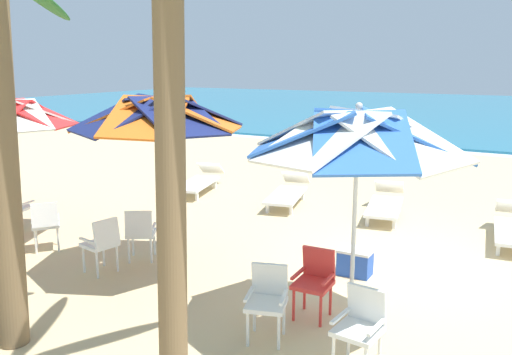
{
  "coord_description": "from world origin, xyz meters",
  "views": [
    {
      "loc": [
        1.69,
        -7.98,
        3.12
      ],
      "look_at": [
        -3.05,
        0.56,
        1.0
      ],
      "focal_mm": 37.04,
      "sensor_mm": 36.0,
      "label": 1
    }
  ],
  "objects_px": {
    "plastic_chair_2": "(267,297)",
    "plastic_chair_1": "(315,278)",
    "plastic_chair_4": "(102,242)",
    "sun_lounger_3": "(199,181)",
    "sun_lounger_2": "(288,192)",
    "sun_lounger_1": "(385,203)",
    "beach_umbrella_2": "(8,115)",
    "cooler_box": "(355,262)",
    "beach_umbrella_1": "(158,115)",
    "palm_tree_3": "(0,111)",
    "plastic_chair_3": "(140,231)",
    "palm_tree_0": "(171,67)",
    "plastic_chair_7": "(46,222)",
    "beach_umbrella_0": "(358,135)",
    "plastic_chair_0": "(361,324)",
    "plastic_chair_5": "(16,206)"
  },
  "relations": [
    {
      "from": "plastic_chair_1",
      "to": "palm_tree_3",
      "type": "distance_m",
      "value": 4.08
    },
    {
      "from": "beach_umbrella_1",
      "to": "sun_lounger_3",
      "type": "height_order",
      "value": "beach_umbrella_1"
    },
    {
      "from": "plastic_chair_4",
      "to": "plastic_chair_5",
      "type": "height_order",
      "value": "same"
    },
    {
      "from": "plastic_chair_4",
      "to": "plastic_chair_2",
      "type": "bearing_deg",
      "value": -9.15
    },
    {
      "from": "plastic_chair_2",
      "to": "sun_lounger_3",
      "type": "height_order",
      "value": "plastic_chair_2"
    },
    {
      "from": "plastic_chair_0",
      "to": "cooler_box",
      "type": "relative_size",
      "value": 1.73
    },
    {
      "from": "plastic_chair_2",
      "to": "sun_lounger_3",
      "type": "relative_size",
      "value": 0.39
    },
    {
      "from": "beach_umbrella_1",
      "to": "palm_tree_3",
      "type": "xyz_separation_m",
      "value": [
        -0.19,
        -2.34,
        0.22
      ]
    },
    {
      "from": "plastic_chair_2",
      "to": "palm_tree_3",
      "type": "xyz_separation_m",
      "value": [
        -2.46,
        -1.4,
        2.13
      ]
    },
    {
      "from": "plastic_chair_2",
      "to": "sun_lounger_3",
      "type": "distance_m",
      "value": 7.28
    },
    {
      "from": "sun_lounger_1",
      "to": "sun_lounger_2",
      "type": "bearing_deg",
      "value": -176.91
    },
    {
      "from": "beach_umbrella_0",
      "to": "plastic_chair_4",
      "type": "distance_m",
      "value": 4.29
    },
    {
      "from": "palm_tree_3",
      "to": "beach_umbrella_2",
      "type": "bearing_deg",
      "value": 143.02
    },
    {
      "from": "sun_lounger_1",
      "to": "beach_umbrella_2",
      "type": "bearing_deg",
      "value": -138.18
    },
    {
      "from": "beach_umbrella_2",
      "to": "cooler_box",
      "type": "height_order",
      "value": "beach_umbrella_2"
    },
    {
      "from": "beach_umbrella_2",
      "to": "palm_tree_3",
      "type": "relative_size",
      "value": 0.61
    },
    {
      "from": "palm_tree_0",
      "to": "sun_lounger_3",
      "type": "bearing_deg",
      "value": 123.9
    },
    {
      "from": "plastic_chair_3",
      "to": "plastic_chair_7",
      "type": "relative_size",
      "value": 1.0
    },
    {
      "from": "plastic_chair_4",
      "to": "sun_lounger_3",
      "type": "relative_size",
      "value": 0.39
    },
    {
      "from": "beach_umbrella_2",
      "to": "plastic_chair_7",
      "type": "xyz_separation_m",
      "value": [
        0.85,
        -0.11,
        -1.76
      ]
    },
    {
      "from": "plastic_chair_4",
      "to": "sun_lounger_1",
      "type": "relative_size",
      "value": 0.39
    },
    {
      "from": "plastic_chair_3",
      "to": "beach_umbrella_2",
      "type": "height_order",
      "value": "beach_umbrella_2"
    },
    {
      "from": "palm_tree_3",
      "to": "beach_umbrella_1",
      "type": "bearing_deg",
      "value": 85.29
    },
    {
      "from": "palm_tree_3",
      "to": "cooler_box",
      "type": "xyz_separation_m",
      "value": [
        2.75,
        3.68,
        -2.42
      ]
    },
    {
      "from": "sun_lounger_2",
      "to": "plastic_chair_2",
      "type": "bearing_deg",
      "value": -66.7
    },
    {
      "from": "plastic_chair_3",
      "to": "beach_umbrella_2",
      "type": "relative_size",
      "value": 0.33
    },
    {
      "from": "sun_lounger_2",
      "to": "palm_tree_3",
      "type": "bearing_deg",
      "value": -90.82
    },
    {
      "from": "plastic_chair_1",
      "to": "plastic_chair_2",
      "type": "relative_size",
      "value": 1.0
    },
    {
      "from": "plastic_chair_2",
      "to": "plastic_chair_1",
      "type": "bearing_deg",
      "value": 70.92
    },
    {
      "from": "plastic_chair_2",
      "to": "sun_lounger_2",
      "type": "height_order",
      "value": "plastic_chair_2"
    },
    {
      "from": "plastic_chair_4",
      "to": "cooler_box",
      "type": "distance_m",
      "value": 3.81
    },
    {
      "from": "plastic_chair_5",
      "to": "palm_tree_0",
      "type": "bearing_deg",
      "value": -24.96
    },
    {
      "from": "beach_umbrella_0",
      "to": "beach_umbrella_2",
      "type": "xyz_separation_m",
      "value": [
        -6.28,
        0.29,
        -0.09
      ]
    },
    {
      "from": "plastic_chair_0",
      "to": "beach_umbrella_0",
      "type": "bearing_deg",
      "value": 116.18
    },
    {
      "from": "plastic_chair_1",
      "to": "sun_lounger_3",
      "type": "xyz_separation_m",
      "value": [
        -5.05,
        4.71,
        -0.22
      ]
    },
    {
      "from": "plastic_chair_3",
      "to": "sun_lounger_2",
      "type": "relative_size",
      "value": 0.39
    },
    {
      "from": "beach_umbrella_1",
      "to": "plastic_chair_3",
      "type": "xyz_separation_m",
      "value": [
        -0.64,
        0.23,
        -1.91
      ]
    },
    {
      "from": "sun_lounger_2",
      "to": "beach_umbrella_0",
      "type": "bearing_deg",
      "value": -57.19
    },
    {
      "from": "sun_lounger_2",
      "to": "palm_tree_0",
      "type": "distance_m",
      "value": 7.92
    },
    {
      "from": "beach_umbrella_2",
      "to": "plastic_chair_5",
      "type": "relative_size",
      "value": 3.01
    },
    {
      "from": "plastic_chair_3",
      "to": "plastic_chair_4",
      "type": "xyz_separation_m",
      "value": [
        -0.16,
        -0.67,
        0.0
      ]
    },
    {
      "from": "sun_lounger_2",
      "to": "plastic_chair_1",
      "type": "bearing_deg",
      "value": -60.92
    },
    {
      "from": "beach_umbrella_0",
      "to": "sun_lounger_3",
      "type": "bearing_deg",
      "value": 138.76
    },
    {
      "from": "palm_tree_3",
      "to": "plastic_chair_3",
      "type": "bearing_deg",
      "value": 99.86
    },
    {
      "from": "plastic_chair_4",
      "to": "plastic_chair_0",
      "type": "bearing_deg",
      "value": -7.91
    },
    {
      "from": "palm_tree_3",
      "to": "cooler_box",
      "type": "height_order",
      "value": "palm_tree_3"
    },
    {
      "from": "beach_umbrella_1",
      "to": "beach_umbrella_0",
      "type": "bearing_deg",
      "value": -6.68
    },
    {
      "from": "plastic_chair_1",
      "to": "plastic_chair_5",
      "type": "xyz_separation_m",
      "value": [
        -6.26,
        0.45,
        0.0
      ]
    },
    {
      "from": "plastic_chair_3",
      "to": "sun_lounger_1",
      "type": "height_order",
      "value": "plastic_chair_3"
    },
    {
      "from": "plastic_chair_4",
      "to": "sun_lounger_1",
      "type": "distance_m",
      "value": 5.88
    }
  ]
}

